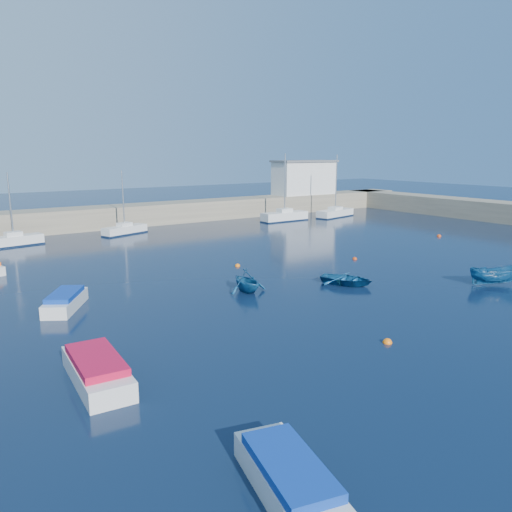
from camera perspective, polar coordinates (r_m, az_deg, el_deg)
ground at (r=27.09m, az=19.05°, el=-8.64°), size 220.00×220.00×0.00m
back_wall at (r=64.76m, az=-15.45°, el=4.41°), size 96.00×4.50×2.60m
right_arm at (r=80.29m, az=19.77°, el=5.50°), size 4.50×32.00×2.60m
harbor_office at (r=79.32m, az=5.54°, el=8.83°), size 10.00×4.00×5.00m
sailboat_5 at (r=54.85m, az=-25.93°, el=1.61°), size 5.57×2.42×7.23m
sailboat_6 at (r=58.42m, az=-14.77°, el=2.93°), size 5.58×3.28×7.16m
sailboat_7 at (r=67.65m, az=3.28°, el=4.59°), size 6.73×1.89×8.94m
sailboat_8 at (r=72.60m, az=9.04°, el=4.89°), size 6.99×3.35×8.80m
motorboat_0 at (r=21.64m, az=-17.73°, el=-12.29°), size 2.08×5.20×1.14m
motorboat_1 at (r=31.81m, az=-20.96°, el=-4.82°), size 3.48×4.41×1.04m
motorboat_3 at (r=14.79m, az=3.86°, el=-24.09°), size 2.59×4.83×1.07m
dinghy_center at (r=35.67m, az=10.30°, el=-2.64°), size 4.06×4.46×0.76m
dinghy_left at (r=33.20m, az=-1.07°, el=-2.83°), size 2.61×3.00×1.54m
dinghy_right at (r=38.75m, az=25.57°, el=-2.01°), size 3.72×3.03×1.37m
buoy_0 at (r=25.59m, az=14.77°, el=-9.59°), size 0.47×0.47×0.47m
buoy_1 at (r=44.25m, az=11.21°, el=-0.37°), size 0.42×0.42×0.42m
buoy_3 at (r=40.81m, az=-2.12°, el=-1.17°), size 0.44×0.44×0.44m
buoy_4 at (r=58.75m, az=20.18°, el=2.11°), size 0.50×0.50×0.50m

